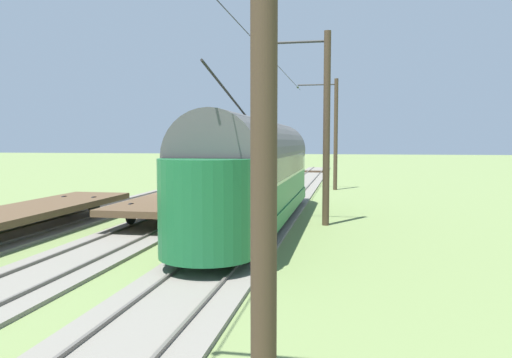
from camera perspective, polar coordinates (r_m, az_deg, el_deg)
ground_plane at (r=24.25m, az=-7.58°, el=-3.70°), size 220.00×220.00×0.00m
track_streetcar_siding at (r=23.61m, az=1.99°, el=-3.75°), size 2.80×80.00×0.18m
track_adjacent_siding at (r=24.54m, az=-7.35°, el=-3.47°), size 2.80×80.00×0.18m
track_third_siding at (r=26.07m, az=-15.81°, el=-3.14°), size 2.80×80.00×0.18m
vintage_streetcar at (r=19.35m, az=0.15°, el=1.01°), size 2.65×16.59×5.27m
flatcar_adjacent at (r=23.41m, az=-8.20°, el=-1.87°), size 2.80×12.52×1.60m
catenary_pole_foreground at (r=34.56m, az=9.27°, el=5.47°), size 2.92×0.28×7.81m
catenary_pole_mid_near at (r=19.77m, az=8.12°, el=6.30°), size 2.92×0.28×7.81m
catenary_pole_mid_far at (r=5.07m, az=0.10°, el=11.90°), size 2.92×0.28×7.81m
overhead_wire_run at (r=21.12m, az=1.10°, el=14.94°), size 2.72×33.60×0.18m
track_end_bumper at (r=39.99m, az=-6.14°, el=0.09°), size 1.80×0.60×0.80m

